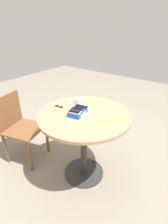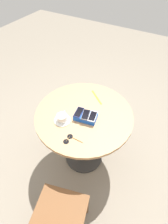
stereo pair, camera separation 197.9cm
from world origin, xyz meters
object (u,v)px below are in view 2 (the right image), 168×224
at_px(saucer, 62,120).
at_px(lanyard_strap, 97,97).
at_px(phone_box, 86,116).
at_px(phone_gray, 86,115).
at_px(round_table, 84,124).
at_px(phone_navy, 79,112).
at_px(phone_white, 93,116).
at_px(sunglasses, 69,139).
at_px(coffee_cup, 62,117).

relative_size(saucer, lanyard_strap, 0.67).
distance_m(phone_box, phone_gray, 0.03).
xyz_separation_m(round_table, phone_navy, (0.02, 0.05, 0.21)).
distance_m(phone_white, sunglasses, 0.28).
distance_m(coffee_cup, sunglasses, 0.21).
bearing_deg(phone_white, lanyard_strap, -69.63).
distance_m(phone_gray, coffee_cup, 0.21).
relative_size(phone_box, phone_white, 1.65).
xyz_separation_m(round_table, lanyard_strap, (0.00, -0.25, 0.16)).
bearing_deg(coffee_cup, saucer, 101.33).
distance_m(saucer, lanyard_strap, 0.44).
bearing_deg(sunglasses, phone_navy, -77.02).
bearing_deg(phone_box, phone_navy, 8.13).
distance_m(saucer, sunglasses, 0.21).
bearing_deg(phone_box, phone_gray, 132.82).
distance_m(phone_navy, coffee_cup, 0.15).
bearing_deg(saucer, coffee_cup, -78.67).
bearing_deg(saucer, round_table, -125.89).
bearing_deg(coffee_cup, phone_gray, -144.31).
xyz_separation_m(round_table, phone_gray, (-0.04, 0.05, 0.21)).
xyz_separation_m(lanyard_strap, sunglasses, (-0.04, 0.56, 0.00)).
height_order(coffee_cup, lanyard_strap, coffee_cup).
height_order(phone_white, phone_navy, same).
relative_size(round_table, phone_navy, 6.86).
xyz_separation_m(phone_gray, lanyard_strap, (0.05, -0.30, -0.05)).
xyz_separation_m(phone_white, phone_gray, (0.06, 0.01, -0.00)).
distance_m(round_table, saucer, 0.26).
bearing_deg(lanyard_strap, saucer, 73.88).
bearing_deg(phone_box, coffee_cup, 36.82).
height_order(phone_white, coffee_cup, coffee_cup).
height_order(phone_box, coffee_cup, coffee_cup).
xyz_separation_m(phone_box, lanyard_strap, (0.04, -0.30, -0.02)).
height_order(phone_white, lanyard_strap, phone_white).
bearing_deg(phone_gray, sunglasses, 88.11).
distance_m(phone_white, lanyard_strap, 0.31).
height_order(round_table, phone_navy, phone_navy).
relative_size(round_table, coffee_cup, 7.27).
distance_m(phone_box, coffee_cup, 0.21).
bearing_deg(saucer, phone_navy, -130.75).
height_order(phone_white, sunglasses, phone_white).
bearing_deg(phone_navy, coffee_cup, 48.46).
bearing_deg(phone_white, phone_gray, 12.09).
distance_m(phone_box, lanyard_strap, 0.30).
bearing_deg(saucer, lanyard_strap, -106.12).
xyz_separation_m(phone_white, sunglasses, (0.07, 0.27, -0.05)).
distance_m(phone_gray, lanyard_strap, 0.31).
bearing_deg(sunglasses, phone_white, -104.43).
relative_size(phone_white, lanyard_strap, 0.60).
relative_size(phone_gray, coffee_cup, 1.08).
relative_size(round_table, sunglasses, 6.25).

